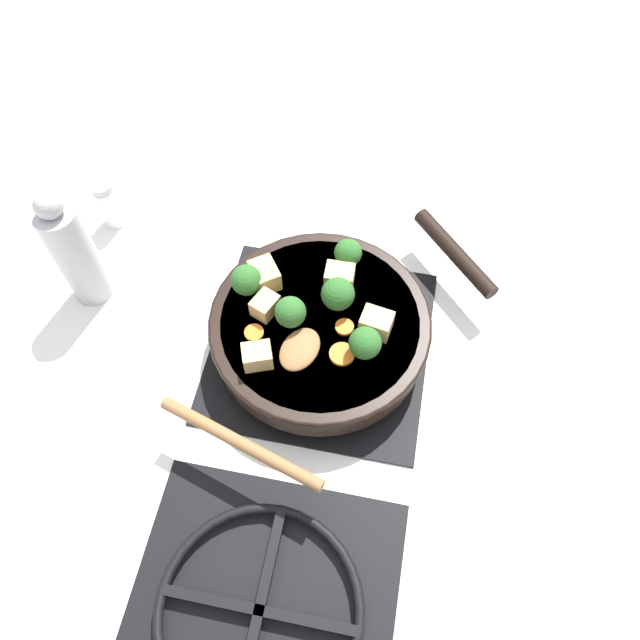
% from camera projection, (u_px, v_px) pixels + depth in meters
% --- Properties ---
extents(ground_plane, '(2.40, 2.40, 0.00)m').
position_uv_depth(ground_plane, '(320.00, 346.00, 0.91)').
color(ground_plane, white).
extents(front_burner_grate, '(0.31, 0.31, 0.03)m').
position_uv_depth(front_burner_grate, '(320.00, 342.00, 0.90)').
color(front_burner_grate, black).
rests_on(front_burner_grate, ground_plane).
extents(rear_burner_grate, '(0.31, 0.31, 0.03)m').
position_uv_depth(rear_burner_grate, '(260.00, 611.00, 0.72)').
color(rear_burner_grate, black).
rests_on(rear_burner_grate, ground_plane).
extents(skillet_pan, '(0.39, 0.38, 0.05)m').
position_uv_depth(skillet_pan, '(322.00, 327.00, 0.86)').
color(skillet_pan, black).
rests_on(skillet_pan, front_burner_grate).
extents(wooden_spoon, '(0.22, 0.22, 0.02)m').
position_uv_depth(wooden_spoon, '(268.00, 399.00, 0.78)').
color(wooden_spoon, olive).
rests_on(wooden_spoon, skillet_pan).
extents(tofu_cube_center_large, '(0.05, 0.05, 0.03)m').
position_uv_depth(tofu_cube_center_large, '(265.00, 275.00, 0.86)').
color(tofu_cube_center_large, '#DBB770').
rests_on(tofu_cube_center_large, skillet_pan).
extents(tofu_cube_near_handle, '(0.04, 0.03, 0.03)m').
position_uv_depth(tofu_cube_near_handle, '(339.00, 277.00, 0.86)').
color(tofu_cube_near_handle, '#DBB770').
rests_on(tofu_cube_near_handle, skillet_pan).
extents(tofu_cube_east_chunk, '(0.05, 0.04, 0.03)m').
position_uv_depth(tofu_cube_east_chunk, '(376.00, 323.00, 0.82)').
color(tofu_cube_east_chunk, '#DBB770').
rests_on(tofu_cube_east_chunk, skillet_pan).
extents(tofu_cube_west_chunk, '(0.04, 0.04, 0.03)m').
position_uv_depth(tofu_cube_west_chunk, '(266.00, 303.00, 0.84)').
color(tofu_cube_west_chunk, '#DBB770').
rests_on(tofu_cube_west_chunk, skillet_pan).
extents(tofu_cube_back_piece, '(0.05, 0.04, 0.03)m').
position_uv_depth(tofu_cube_back_piece, '(257.00, 356.00, 0.80)').
color(tofu_cube_back_piece, '#DBB770').
rests_on(tofu_cube_back_piece, skillet_pan).
extents(broccoli_floret_near_spoon, '(0.04, 0.04, 0.05)m').
position_uv_depth(broccoli_floret_near_spoon, '(365.00, 343.00, 0.79)').
color(broccoli_floret_near_spoon, '#709956').
rests_on(broccoli_floret_near_spoon, skillet_pan).
extents(broccoli_floret_center_top, '(0.04, 0.04, 0.05)m').
position_uv_depth(broccoli_floret_center_top, '(348.00, 253.00, 0.87)').
color(broccoli_floret_center_top, '#709956').
rests_on(broccoli_floret_center_top, skillet_pan).
extents(broccoli_floret_east_rim, '(0.04, 0.04, 0.05)m').
position_uv_depth(broccoli_floret_east_rim, '(247.00, 280.00, 0.84)').
color(broccoli_floret_east_rim, '#709956').
rests_on(broccoli_floret_east_rim, skillet_pan).
extents(broccoli_floret_west_rim, '(0.04, 0.04, 0.05)m').
position_uv_depth(broccoli_floret_west_rim, '(290.00, 312.00, 0.82)').
color(broccoli_floret_west_rim, '#709956').
rests_on(broccoli_floret_west_rim, skillet_pan).
extents(broccoli_floret_north_edge, '(0.05, 0.05, 0.05)m').
position_uv_depth(broccoli_floret_north_edge, '(338.00, 294.00, 0.83)').
color(broccoli_floret_north_edge, '#709956').
rests_on(broccoli_floret_north_edge, skillet_pan).
extents(carrot_slice_orange_thin, '(0.03, 0.03, 0.01)m').
position_uv_depth(carrot_slice_orange_thin, '(254.00, 333.00, 0.83)').
color(carrot_slice_orange_thin, orange).
rests_on(carrot_slice_orange_thin, skillet_pan).
extents(carrot_slice_near_center, '(0.03, 0.03, 0.01)m').
position_uv_depth(carrot_slice_near_center, '(344.00, 327.00, 0.84)').
color(carrot_slice_near_center, orange).
rests_on(carrot_slice_near_center, skillet_pan).
extents(carrot_slice_edge_slice, '(0.03, 0.03, 0.01)m').
position_uv_depth(carrot_slice_edge_slice, '(342.00, 354.00, 0.81)').
color(carrot_slice_edge_slice, orange).
rests_on(carrot_slice_edge_slice, skillet_pan).
extents(pepper_mill, '(0.06, 0.06, 0.21)m').
position_uv_depth(pepper_mill, '(74.00, 252.00, 0.87)').
color(pepper_mill, '#B2B2B7').
rests_on(pepper_mill, ground_plane).
extents(salt_shaker, '(0.04, 0.04, 0.09)m').
position_uv_depth(salt_shaker, '(108.00, 204.00, 0.99)').
color(salt_shaker, white).
rests_on(salt_shaker, ground_plane).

